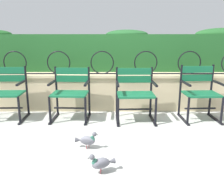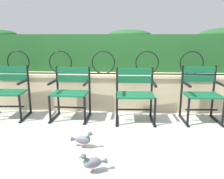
# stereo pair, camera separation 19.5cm
# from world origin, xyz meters

# --- Properties ---
(ground_plane) EXTENTS (60.00, 60.00, 0.00)m
(ground_plane) POSITION_xyz_m (0.00, 0.00, 0.00)
(ground_plane) COLOR #ADADA8
(stone_wall) EXTENTS (8.19, 0.41, 0.68)m
(stone_wall) POSITION_xyz_m (0.00, 0.84, 0.34)
(stone_wall) COLOR #C6B289
(stone_wall) RESTS_ON ground
(iron_arch_fence) EXTENTS (7.64, 0.02, 0.42)m
(iron_arch_fence) POSITION_xyz_m (-0.17, 0.76, 0.86)
(iron_arch_fence) COLOR black
(iron_arch_fence) RESTS_ON stone_wall
(hedge_row) EXTENTS (8.03, 0.63, 0.83)m
(hedge_row) POSITION_xyz_m (0.05, 1.33, 1.06)
(hedge_row) COLOR #1E5123
(hedge_row) RESTS_ON stone_wall
(park_chair_leftmost) EXTENTS (0.63, 0.54, 0.86)m
(park_chair_leftmost) POSITION_xyz_m (-1.76, 0.33, 0.47)
(park_chair_leftmost) COLOR #145B38
(park_chair_leftmost) RESTS_ON ground
(park_chair_centre_left) EXTENTS (0.63, 0.55, 0.85)m
(park_chair_centre_left) POSITION_xyz_m (-0.70, 0.33, 0.46)
(park_chair_centre_left) COLOR #145B38
(park_chair_centre_left) RESTS_ON ground
(park_chair_centre_right) EXTENTS (0.63, 0.54, 0.85)m
(park_chair_centre_right) POSITION_xyz_m (0.36, 0.27, 0.46)
(park_chair_centre_right) COLOR #145B38
(park_chair_centre_right) RESTS_ON ground
(park_chair_rightmost) EXTENTS (0.59, 0.54, 0.89)m
(park_chair_rightmost) POSITION_xyz_m (1.42, 0.31, 0.47)
(park_chair_rightmost) COLOR #145B38
(park_chair_rightmost) RESTS_ON ground
(pigeon_near_chairs) EXTENTS (0.28, 0.17, 0.22)m
(pigeon_near_chairs) POSITION_xyz_m (-0.12, -1.29, 0.11)
(pigeon_near_chairs) COLOR slate
(pigeon_near_chairs) RESTS_ON ground
(pigeon_far_side) EXTENTS (0.29, 0.13, 0.22)m
(pigeon_far_side) POSITION_xyz_m (-0.32, -0.76, 0.11)
(pigeon_far_side) COLOR slate
(pigeon_far_side) RESTS_ON ground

